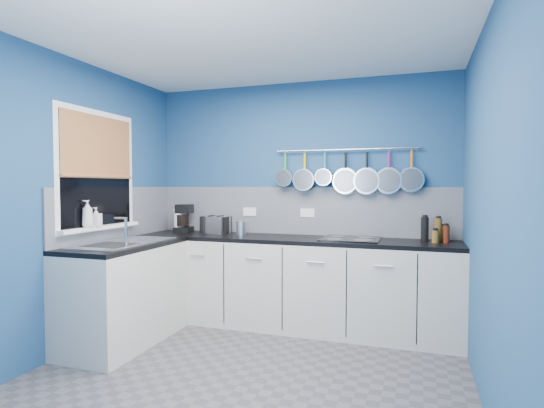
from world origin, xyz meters
The scene contains 40 objects.
floor centered at (0.00, 0.00, -0.01)m, with size 3.20×3.00×0.02m, color #47474C.
ceiling centered at (0.00, 0.00, 2.51)m, with size 3.20×3.00×0.02m, color white.
wall_back centered at (0.00, 1.51, 1.25)m, with size 3.20×0.02×2.50m, color navy.
wall_front centered at (0.00, -1.51, 1.25)m, with size 3.20×0.02×2.50m, color navy.
wall_left centered at (-1.61, 0.00, 1.25)m, with size 0.02×3.00×2.50m, color navy.
wall_right centered at (1.61, 0.00, 1.25)m, with size 0.02×3.00×2.50m, color navy.
backsplash_back centered at (0.00, 1.49, 1.15)m, with size 3.20×0.02×0.50m, color gray.
backsplash_left centered at (-1.59, 0.60, 1.15)m, with size 0.02×1.80×0.50m, color gray.
cabinet_run_back centered at (0.00, 1.20, 0.43)m, with size 3.20×0.60×0.86m, color beige.
worktop_back centered at (0.00, 1.20, 0.88)m, with size 3.20×0.60×0.04m, color black.
cabinet_run_left centered at (-1.30, 0.30, 0.43)m, with size 0.60×1.20×0.86m, color beige.
worktop_left centered at (-1.30, 0.30, 0.88)m, with size 0.60×1.20×0.04m, color black.
window_frame centered at (-1.58, 0.30, 1.55)m, with size 0.01×1.00×1.10m, color white.
window_glass centered at (-1.57, 0.30, 1.55)m, with size 0.01×0.90×1.00m, color black.
bamboo_blind centered at (-1.56, 0.30, 1.77)m, with size 0.01×0.90×0.55m, color #915C33.
window_sill centered at (-1.55, 0.30, 1.04)m, with size 0.10×0.98×0.03m, color white.
sink_unit centered at (-1.30, 0.30, 0.90)m, with size 0.50×0.95×0.01m, color silver.
mixer_tap centered at (-1.14, 0.12, 1.03)m, with size 0.12×0.08×0.26m, color silver, non-canonical shape.
socket_left centered at (-0.55, 1.48, 1.13)m, with size 0.15×0.01×0.09m, color white.
socket_right centered at (0.10, 1.48, 1.13)m, with size 0.15×0.01×0.09m, color white.
pot_rail centered at (0.50, 1.45, 1.78)m, with size 0.02×0.02×1.45m, color silver.
soap_bottle_a centered at (-1.53, 0.11, 1.17)m, with size 0.09×0.09×0.24m, color white.
soap_bottle_b centered at (-1.53, 0.22, 1.14)m, with size 0.08×0.08×0.17m, color white.
paper_towel centered at (-1.31, 1.28, 1.03)m, with size 0.11×0.11×0.26m, color white.
coffee_maker centered at (-1.26, 1.29, 1.05)m, with size 0.17×0.19×0.31m, color black, non-canonical shape.
toaster centered at (-0.88, 1.30, 0.99)m, with size 0.29×0.16×0.18m, color silver.
canister centered at (-0.56, 1.24, 0.97)m, with size 0.10×0.10×0.14m, color silver.
hob centered at (0.59, 1.21, 0.91)m, with size 0.55×0.48×0.01m, color black.
pan_0 centered at (-0.13, 1.44, 1.59)m, with size 0.18×0.09×0.37m, color silver, non-canonical shape.
pan_1 centered at (0.08, 1.44, 1.57)m, with size 0.23×0.09×0.42m, color silver, non-canonical shape.
pan_2 centered at (0.29, 1.44, 1.60)m, with size 0.18×0.11×0.37m, color silver, non-canonical shape.
pan_3 centered at (0.50, 1.44, 1.56)m, with size 0.25×0.06×0.44m, color silver, non-canonical shape.
pan_4 centered at (0.71, 1.44, 1.56)m, with size 0.26×0.07×0.45m, color silver, non-canonical shape.
pan_5 centered at (0.92, 1.44, 1.56)m, with size 0.25×0.06×0.44m, color silver, non-canonical shape.
pan_6 centered at (1.14, 1.44, 1.57)m, with size 0.23×0.06×0.42m, color silver, non-canonical shape.
condiment_0 centered at (1.43, 1.34, 0.97)m, with size 0.07×0.07×0.14m, color #8C5914.
condiment_1 centered at (1.38, 1.31, 1.01)m, with size 0.07×0.07×0.22m, color brown.
condiment_2 centered at (1.26, 1.30, 1.01)m, with size 0.07×0.07×0.22m, color black.
condiment_3 centered at (1.44, 1.22, 0.98)m, with size 0.06×0.06×0.16m, color #4C190C.
condiment_4 centered at (1.35, 1.21, 0.96)m, with size 0.06×0.06×0.11m, color brown.
Camera 1 is at (1.18, -2.94, 1.41)m, focal length 28.59 mm.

